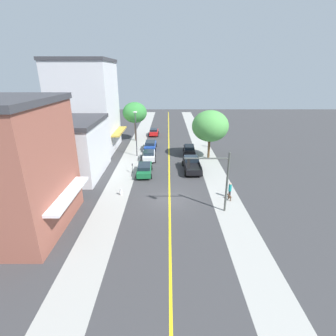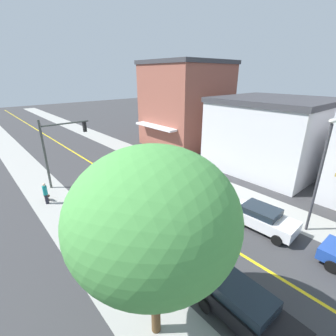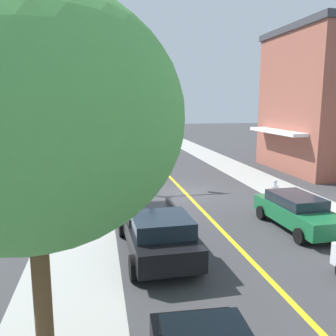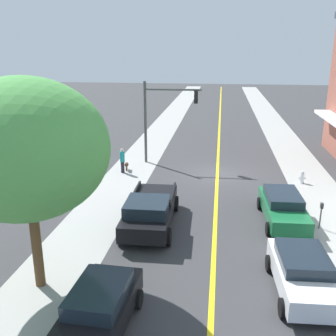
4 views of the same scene
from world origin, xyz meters
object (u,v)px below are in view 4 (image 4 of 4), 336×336
white_sedan_left_curb (303,273)px  pedestrian_teal_shirt (122,160)px  street_tree_right_corner (26,149)px  traffic_light_mast (162,111)px  small_dog (127,165)px  fire_hydrant (302,177)px  black_pickup_truck (150,210)px  black_sedan_right_curb (98,310)px  parking_meter (321,212)px  green_sedan_left_curb (283,207)px

white_sedan_left_curb → pedestrian_teal_shirt: bearing=-145.2°
street_tree_right_corner → pedestrian_teal_shirt: (0.29, -13.41, -4.22)m
white_sedan_left_curb → traffic_light_mast: bearing=-157.4°
pedestrian_teal_shirt → small_dog: bearing=-84.9°
fire_hydrant → white_sedan_left_curb: size_ratio=0.19×
black_pickup_truck → pedestrian_teal_shirt: 8.82m
white_sedan_left_curb → black_sedan_right_curb: bearing=-68.3°
parking_meter → black_pickup_truck: bearing=6.5°
parking_meter → small_dog: parking_meter is taller
fire_hydrant → small_dog: size_ratio=0.96×
traffic_light_mast → white_sedan_left_curb: (-7.31, 15.40, -3.16)m
black_sedan_right_curb → green_sedan_left_curb: black_sedan_right_curb is taller
black_sedan_right_curb → pedestrian_teal_shirt: pedestrian_teal_shirt is taller
street_tree_right_corner → parking_meter: size_ratio=5.75×
fire_hydrant → black_sedan_right_curb: bearing=59.6°
fire_hydrant → parking_meter: (0.42, 6.63, 0.47)m
small_dog → white_sedan_left_curb: bearing=23.6°
pedestrian_teal_shirt → small_dog: size_ratio=2.11×
pedestrian_teal_shirt → black_pickup_truck: bearing=131.6°
fire_hydrant → black_sedan_right_curb: size_ratio=0.18×
traffic_light_mast → green_sedan_left_curb: traffic_light_mast is taller
traffic_light_mast → fire_hydrant: bearing=-19.5°
white_sedan_left_curb → green_sedan_left_curb: bearing=175.6°
parking_meter → traffic_light_mast: 13.92m
fire_hydrant → black_pickup_truck: 11.41m
green_sedan_left_curb → pedestrian_teal_shirt: bearing=-126.4°
black_sedan_right_curb → black_pickup_truck: black_pickup_truck is taller
parking_meter → white_sedan_left_curb: bearing=71.0°
black_sedan_right_curb → parking_meter: bearing=137.3°
street_tree_right_corner → parking_meter: street_tree_right_corner is taller
black_pickup_truck → small_dog: black_pickup_truck is taller
pedestrian_teal_shirt → small_dog: 0.78m
fire_hydrant → green_sedan_left_curb: 6.42m
parking_meter → pedestrian_teal_shirt: 13.59m
parking_meter → traffic_light_mast: bearing=-47.6°
parking_meter → pedestrian_teal_shirt: pedestrian_teal_shirt is taller
fire_hydrant → black_sedan_right_curb: black_sedan_right_curb is taller
street_tree_right_corner → black_pickup_truck: size_ratio=1.33×
small_dog → green_sedan_left_curb: bearing=41.1°
street_tree_right_corner → fire_hydrant: (-11.67, -12.83, -4.76)m
parking_meter → traffic_light_mast: (9.16, -10.03, 3.08)m
fire_hydrant → pedestrian_teal_shirt: size_ratio=0.46×
black_sedan_right_curb → green_sedan_left_curb: bearing=145.6°
pedestrian_teal_shirt → black_sedan_right_curb: bearing=120.4°
traffic_light_mast → pedestrian_teal_shirt: size_ratio=3.48×
green_sedan_left_curb → fire_hydrant: bearing=158.4°
traffic_light_mast → black_sedan_right_curb: (-0.81, 18.36, -3.15)m
black_sedan_right_curb → black_pickup_truck: 7.41m
traffic_light_mast → small_dog: (2.23, 2.26, -3.54)m
white_sedan_left_curb → small_dog: bearing=-146.8°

